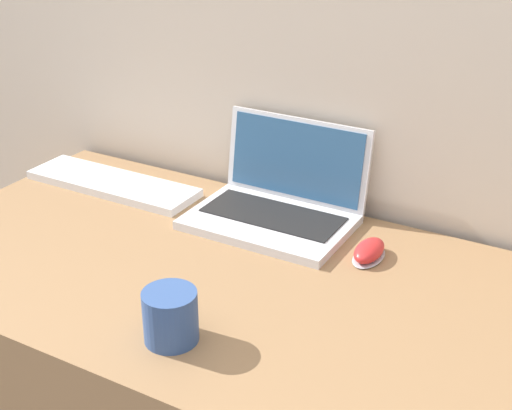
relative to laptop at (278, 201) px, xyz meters
The scene contains 4 objects.
laptop is the anchor object (origin of this frame).
drink_cup 0.50m from the laptop, 83.31° to the right, with size 0.09×0.09×0.09m.
computer_mouse 0.26m from the laptop, 15.14° to the right, with size 0.06×0.11×0.04m.
external_keyboard 0.45m from the laptop, behind, with size 0.45×0.13×0.02m.
Camera 1 is at (0.62, -0.66, 1.45)m, focal length 50.00 mm.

